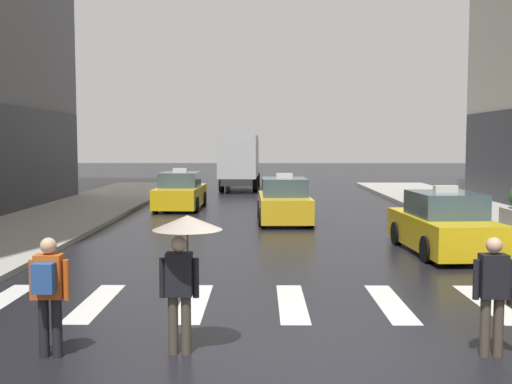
% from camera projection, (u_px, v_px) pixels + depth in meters
% --- Properties ---
extents(ground_plane, '(160.00, 160.00, 0.00)m').
position_uv_depth(ground_plane, '(303.00, 360.00, 8.46)').
color(ground_plane, black).
extents(crosswalk_markings, '(11.30, 2.80, 0.01)m').
position_uv_depth(crosswalk_markings, '(292.00, 303.00, 11.45)').
color(crosswalk_markings, silver).
rests_on(crosswalk_markings, ground).
extents(taxi_lead, '(2.12, 4.63, 1.80)m').
position_uv_depth(taxi_lead, '(443.00, 226.00, 16.59)').
color(taxi_lead, yellow).
rests_on(taxi_lead, ground).
extents(taxi_second, '(2.00, 4.57, 1.80)m').
position_uv_depth(taxi_second, '(284.00, 202.00, 23.11)').
color(taxi_second, gold).
rests_on(taxi_second, ground).
extents(taxi_third, '(2.03, 4.58, 1.80)m').
position_uv_depth(taxi_third, '(180.00, 192.00, 27.56)').
color(taxi_third, yellow).
rests_on(taxi_third, ground).
extents(box_truck, '(2.42, 7.59, 3.35)m').
position_uv_depth(box_truck, '(240.00, 160.00, 38.59)').
color(box_truck, '#2D2D2D').
rests_on(box_truck, ground).
extents(pedestrian_with_umbrella, '(0.96, 0.96, 1.94)m').
position_uv_depth(pedestrian_with_umbrella, '(184.00, 246.00, 8.59)').
color(pedestrian_with_umbrella, '#473D33').
rests_on(pedestrian_with_umbrella, ground).
extents(pedestrian_with_backpack, '(0.55, 0.43, 1.65)m').
position_uv_depth(pedestrian_with_backpack, '(49.00, 288.00, 8.47)').
color(pedestrian_with_backpack, black).
rests_on(pedestrian_with_backpack, ground).
extents(pedestrian_with_handbag, '(0.60, 0.24, 1.65)m').
position_uv_depth(pedestrian_with_handbag, '(494.00, 289.00, 8.53)').
color(pedestrian_with_handbag, '#473D33').
rests_on(pedestrian_with_handbag, ground).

